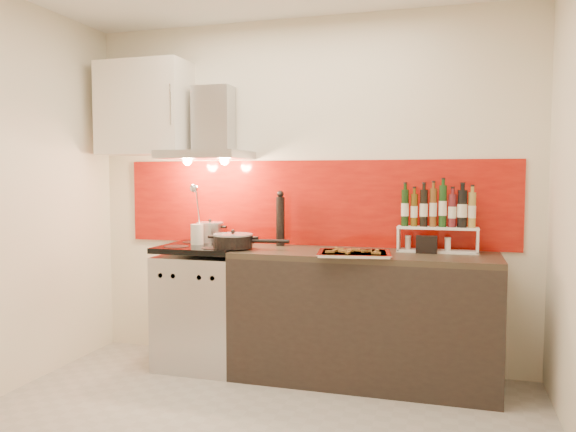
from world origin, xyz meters
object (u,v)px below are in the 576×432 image
(pepper_mill, at_px, (280,219))
(baking_tray, at_px, (354,253))
(saute_pan, at_px, (234,241))
(stock_pot, at_px, (210,232))
(counter, at_px, (363,317))
(range_stove, at_px, (204,307))

(pepper_mill, relative_size, baking_tray, 0.79)
(saute_pan, distance_m, baking_tray, 0.88)
(stock_pot, height_order, pepper_mill, pepper_mill)
(stock_pot, relative_size, saute_pan, 0.38)
(pepper_mill, height_order, baking_tray, pepper_mill)
(counter, relative_size, saute_pan, 3.26)
(saute_pan, bearing_deg, pepper_mill, 48.15)
(saute_pan, relative_size, pepper_mill, 1.33)
(range_stove, bearing_deg, stock_pot, 99.65)
(range_stove, distance_m, pepper_mill, 0.87)
(counter, xyz_separation_m, pepper_mill, (-0.66, 0.19, 0.65))
(baking_tray, bearing_deg, pepper_mill, 149.30)
(saute_pan, bearing_deg, stock_pot, 137.65)
(counter, distance_m, baking_tray, 0.50)
(stock_pot, relative_size, baking_tray, 0.40)
(counter, relative_size, stock_pot, 8.60)
(range_stove, distance_m, counter, 1.20)
(pepper_mill, bearing_deg, range_stove, -159.95)
(stock_pot, relative_size, pepper_mill, 0.50)
(stock_pot, bearing_deg, saute_pan, -42.35)
(range_stove, height_order, counter, range_stove)
(baking_tray, bearing_deg, stock_pot, 162.94)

